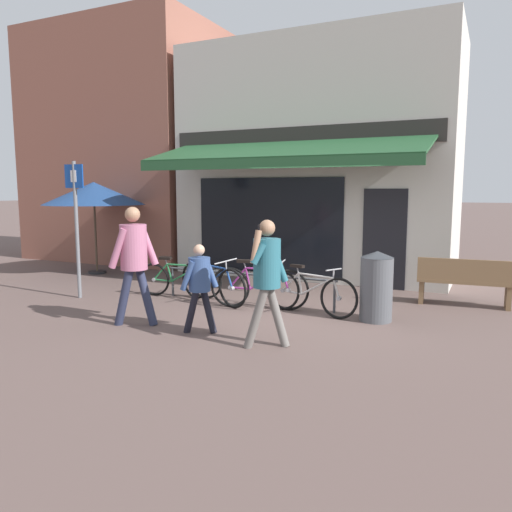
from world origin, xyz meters
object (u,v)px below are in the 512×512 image
object	(u,v)px
pedestrian_adult	(267,270)
park_bench	(464,281)
parking_sign	(76,216)
bicycle_silver	(310,293)
litter_bin	(376,286)
cafe_parasol	(94,194)
pedestrian_second_adult	(134,254)
bicycle_purple	(259,287)
pedestrian_child	(200,280)
bicycle_blue	(212,283)
bicycle_green	(179,279)

from	to	relation	value
pedestrian_adult	park_bench	world-z (taller)	pedestrian_adult
parking_sign	park_bench	xyz separation A→B (m)	(6.75, 2.42, -1.12)
bicycle_silver	pedestrian_adult	xyz separation A→B (m)	(0.08, -1.94, 0.68)
pedestrian_adult	litter_bin	xyz separation A→B (m)	(1.02, 1.98, -0.48)
cafe_parasol	park_bench	distance (m)	8.62
pedestrian_second_adult	parking_sign	world-z (taller)	parking_sign
bicycle_purple	park_bench	bearing A→B (deg)	17.26
pedestrian_child	cafe_parasol	bearing A→B (deg)	-28.21
litter_bin	pedestrian_adult	bearing A→B (deg)	-117.21
bicycle_blue	park_bench	size ratio (longest dim) A/B	1.05
bicycle_silver	parking_sign	bearing A→B (deg)	-160.11
bicycle_silver	parking_sign	xyz separation A→B (m)	(-4.44, -0.72, 1.22)
bicycle_blue	bicycle_silver	size ratio (longest dim) A/B	0.99
bicycle_blue	pedestrian_child	distance (m)	1.93
bicycle_purple	parking_sign	xyz separation A→B (m)	(-3.51, -0.67, 1.20)
bicycle_purple	pedestrian_adult	xyz separation A→B (m)	(1.01, -1.89, 0.65)
pedestrian_child	pedestrian_second_adult	size ratio (longest dim) A/B	0.71
parking_sign	cafe_parasol	distance (m)	2.94
bicycle_blue	parking_sign	xyz separation A→B (m)	(-2.57, -0.68, 1.20)
pedestrian_adult	litter_bin	world-z (taller)	pedestrian_adult
bicycle_green	litter_bin	bearing A→B (deg)	-12.13
bicycle_green	litter_bin	xyz separation A→B (m)	(3.82, -0.12, 0.21)
park_bench	bicycle_silver	bearing A→B (deg)	-147.86
bicycle_green	pedestrian_adult	bearing A→B (deg)	-47.09
pedestrian_adult	cafe_parasol	distance (m)	7.26
bicycle_silver	cafe_parasol	distance (m)	6.59
bicycle_purple	cafe_parasol	distance (m)	5.73
bicycle_purple	litter_bin	world-z (taller)	litter_bin
cafe_parasol	parking_sign	bearing A→B (deg)	-53.29
bicycle_silver	pedestrian_second_adult	world-z (taller)	pedestrian_second_adult
bicycle_blue	bicycle_silver	bearing A→B (deg)	20.26
bicycle_purple	pedestrian_adult	bearing A→B (deg)	-73.00
pedestrian_adult	cafe_parasol	bearing A→B (deg)	-38.17
pedestrian_second_adult	cafe_parasol	xyz separation A→B (m)	(-3.99, 3.43, 0.87)
pedestrian_child	cafe_parasol	world-z (taller)	cafe_parasol
litter_bin	bicycle_blue	bearing A→B (deg)	-178.62
pedestrian_adult	pedestrian_child	distance (m)	1.20
litter_bin	park_bench	bearing A→B (deg)	53.96
bicycle_purple	parking_sign	bearing A→B (deg)	179.80
pedestrian_child	pedestrian_second_adult	bearing A→B (deg)	8.91
litter_bin	park_bench	world-z (taller)	litter_bin
pedestrian_second_adult	park_bench	world-z (taller)	pedestrian_second_adult
pedestrian_adult	parking_sign	xyz separation A→B (m)	(-4.52, 1.22, 0.54)
bicycle_green	park_bench	size ratio (longest dim) A/B	1.06
bicycle_silver	pedestrian_child	xyz separation A→B (m)	(-1.07, -1.74, 0.42)
bicycle_blue	bicycle_purple	world-z (taller)	same
bicycle_silver	cafe_parasol	bearing A→B (deg)	176.05
bicycle_purple	pedestrian_adult	distance (m)	2.24
pedestrian_adult	pedestrian_second_adult	xyz separation A→B (m)	(-2.27, 0.12, 0.07)
bicycle_blue	cafe_parasol	world-z (taller)	cafe_parasol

